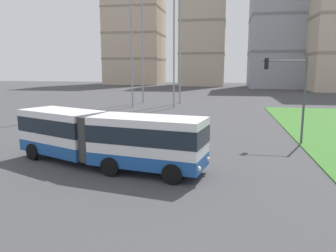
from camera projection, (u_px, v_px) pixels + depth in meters
The scene contains 5 objects.
articulated_bus at pixel (105, 137), 18.48m from camera, with size 11.95×5.80×3.00m.
traffic_light_far_right at pixel (291, 86), 23.56m from camera, with size 3.13×0.28×6.23m.
apartment_tower_west at pixel (135, 11), 115.05m from camera, with size 19.53×16.68×51.16m.
apartment_tower_westcentre at pixel (203, 24), 106.13m from camera, with size 14.35×16.82×39.11m.
apartment_tower_centre at pixel (281, 19), 92.88m from camera, with size 16.88×17.46×38.73m.
Camera 1 is at (2.82, -2.90, 5.48)m, focal length 35.03 mm.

